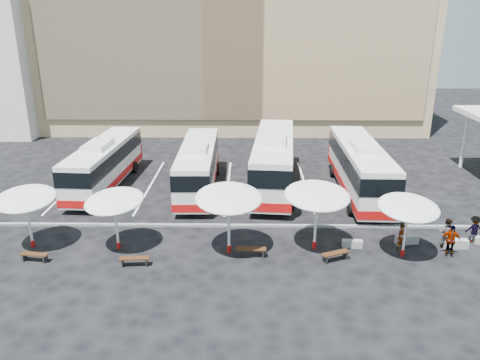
{
  "coord_description": "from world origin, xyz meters",
  "views": [
    {
      "loc": [
        1.41,
        -25.94,
        12.35
      ],
      "look_at": [
        1.0,
        3.0,
        2.2
      ],
      "focal_mm": 35.0,
      "sensor_mm": 36.0,
      "label": 1
    }
  ],
  "objects_px": {
    "conc_bench_0": "(352,244)",
    "passenger_1": "(447,233)",
    "conc_bench_1": "(407,240)",
    "wood_bench_0": "(35,255)",
    "wood_bench_3": "(335,254)",
    "passenger_0": "(402,238)",
    "bus_2": "(274,159)",
    "sunshade_0": "(25,199)",
    "sunshade_3": "(317,196)",
    "passenger_2": "(451,240)",
    "sunshade_2": "(229,198)",
    "bus_1": "(198,165)",
    "sunshade_4": "(408,208)",
    "passenger_3": "(474,229)",
    "sunshade_1": "(114,201)",
    "wood_bench_1": "(134,260)",
    "conc_bench_2": "(455,244)",
    "bus_3": "(360,166)",
    "wood_bench_2": "(251,250)",
    "bus_0": "(105,162)"
  },
  "relations": [
    {
      "from": "sunshade_0",
      "to": "passenger_3",
      "type": "bearing_deg",
      "value": 2.16
    },
    {
      "from": "bus_3",
      "to": "sunshade_1",
      "type": "distance_m",
      "value": 17.9
    },
    {
      "from": "bus_3",
      "to": "sunshade_3",
      "type": "distance_m",
      "value": 9.98
    },
    {
      "from": "bus_0",
      "to": "bus_2",
      "type": "relative_size",
      "value": 0.87
    },
    {
      "from": "sunshade_0",
      "to": "conc_bench_2",
      "type": "height_order",
      "value": "sunshade_0"
    },
    {
      "from": "passenger_0",
      "to": "sunshade_1",
      "type": "bearing_deg",
      "value": 161.37
    },
    {
      "from": "bus_2",
      "to": "sunshade_0",
      "type": "height_order",
      "value": "bus_2"
    },
    {
      "from": "conc_bench_1",
      "to": "passenger_1",
      "type": "height_order",
      "value": "passenger_1"
    },
    {
      "from": "sunshade_3",
      "to": "passenger_3",
      "type": "bearing_deg",
      "value": 5.7
    },
    {
      "from": "sunshade_1",
      "to": "passenger_0",
      "type": "relative_size",
      "value": 2.6
    },
    {
      "from": "wood_bench_0",
      "to": "wood_bench_1",
      "type": "relative_size",
      "value": 0.96
    },
    {
      "from": "sunshade_3",
      "to": "conc_bench_1",
      "type": "bearing_deg",
      "value": 7.1
    },
    {
      "from": "bus_2",
      "to": "sunshade_3",
      "type": "relative_size",
      "value": 3.36
    },
    {
      "from": "conc_bench_2",
      "to": "wood_bench_1",
      "type": "bearing_deg",
      "value": -172.6
    },
    {
      "from": "bus_1",
      "to": "passenger_2",
      "type": "relative_size",
      "value": 6.6
    },
    {
      "from": "sunshade_2",
      "to": "sunshade_3",
      "type": "bearing_deg",
      "value": 6.23
    },
    {
      "from": "passenger_0",
      "to": "passenger_1",
      "type": "xyz_separation_m",
      "value": [
        2.66,
        0.49,
        0.07
      ]
    },
    {
      "from": "wood_bench_3",
      "to": "passenger_0",
      "type": "height_order",
      "value": "passenger_0"
    },
    {
      "from": "sunshade_0",
      "to": "passenger_2",
      "type": "height_order",
      "value": "sunshade_0"
    },
    {
      "from": "sunshade_1",
      "to": "wood_bench_0",
      "type": "distance_m",
      "value": 5.02
    },
    {
      "from": "wood_bench_1",
      "to": "passenger_0",
      "type": "distance_m",
      "value": 14.54
    },
    {
      "from": "bus_1",
      "to": "wood_bench_1",
      "type": "height_order",
      "value": "bus_1"
    },
    {
      "from": "sunshade_3",
      "to": "sunshade_4",
      "type": "relative_size",
      "value": 1.15
    },
    {
      "from": "bus_2",
      "to": "passenger_2",
      "type": "relative_size",
      "value": 7.58
    },
    {
      "from": "sunshade_0",
      "to": "sunshade_3",
      "type": "relative_size",
      "value": 0.91
    },
    {
      "from": "sunshade_0",
      "to": "sunshade_3",
      "type": "bearing_deg",
      "value": 0.08
    },
    {
      "from": "bus_2",
      "to": "wood_bench_0",
      "type": "height_order",
      "value": "bus_2"
    },
    {
      "from": "sunshade_1",
      "to": "passenger_1",
      "type": "bearing_deg",
      "value": 1.25
    },
    {
      "from": "sunshade_0",
      "to": "wood_bench_3",
      "type": "xyz_separation_m",
      "value": [
        16.86,
        -1.36,
        -2.55
      ]
    },
    {
      "from": "sunshade_0",
      "to": "sunshade_2",
      "type": "bearing_deg",
      "value": -2.56
    },
    {
      "from": "bus_1",
      "to": "conc_bench_1",
      "type": "relative_size",
      "value": 9.05
    },
    {
      "from": "bus_1",
      "to": "passenger_2",
      "type": "height_order",
      "value": "bus_1"
    },
    {
      "from": "sunshade_4",
      "to": "wood_bench_3",
      "type": "distance_m",
      "value": 4.55
    },
    {
      "from": "wood_bench_1",
      "to": "conc_bench_1",
      "type": "distance_m",
      "value": 15.31
    },
    {
      "from": "bus_3",
      "to": "wood_bench_1",
      "type": "relative_size",
      "value": 8.05
    },
    {
      "from": "bus_2",
      "to": "wood_bench_1",
      "type": "height_order",
      "value": "bus_2"
    },
    {
      "from": "wood_bench_1",
      "to": "wood_bench_2",
      "type": "xyz_separation_m",
      "value": [
        6.09,
        1.07,
        0.02
      ]
    },
    {
      "from": "conc_bench_0",
      "to": "passenger_1",
      "type": "xyz_separation_m",
      "value": [
        5.25,
        0.05,
        0.67
      ]
    },
    {
      "from": "wood_bench_3",
      "to": "passenger_3",
      "type": "xyz_separation_m",
      "value": [
        8.35,
        2.31,
        0.44
      ]
    },
    {
      "from": "conc_bench_2",
      "to": "bus_0",
      "type": "bearing_deg",
      "value": 156.42
    },
    {
      "from": "bus_1",
      "to": "wood_bench_1",
      "type": "xyz_separation_m",
      "value": [
        -2.23,
        -11.61,
        -1.54
      ]
    },
    {
      "from": "sunshade_1",
      "to": "wood_bench_1",
      "type": "relative_size",
      "value": 2.67
    },
    {
      "from": "wood_bench_1",
      "to": "conc_bench_0",
      "type": "bearing_deg",
      "value": 10.85
    },
    {
      "from": "bus_1",
      "to": "conc_bench_1",
      "type": "distance_m",
      "value": 15.68
    },
    {
      "from": "wood_bench_2",
      "to": "conc_bench_1",
      "type": "relative_size",
      "value": 1.28
    },
    {
      "from": "conc_bench_1",
      "to": "wood_bench_0",
      "type": "bearing_deg",
      "value": -173.42
    },
    {
      "from": "passenger_3",
      "to": "wood_bench_0",
      "type": "bearing_deg",
      "value": 9.95
    },
    {
      "from": "bus_2",
      "to": "sunshade_3",
      "type": "bearing_deg",
      "value": -74.96
    },
    {
      "from": "bus_2",
      "to": "wood_bench_3",
      "type": "distance_m",
      "value": 12.06
    },
    {
      "from": "bus_1",
      "to": "sunshade_0",
      "type": "bearing_deg",
      "value": -132.52
    }
  ]
}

